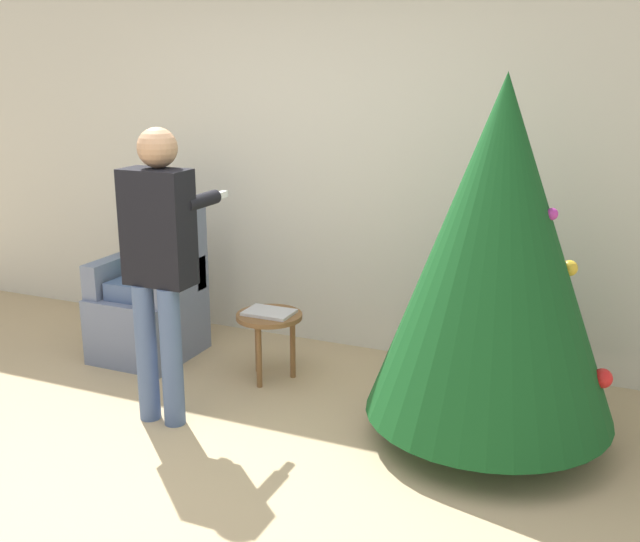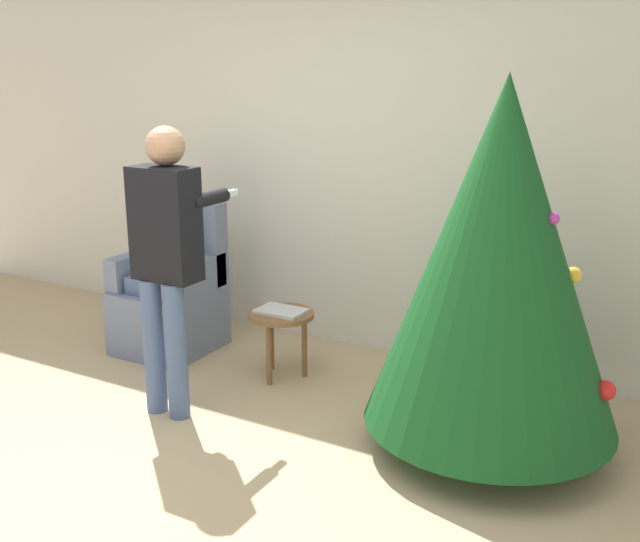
{
  "view_description": "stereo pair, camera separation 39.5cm",
  "coord_description": "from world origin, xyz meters",
  "px_view_note": "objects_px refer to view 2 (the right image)",
  "views": [
    {
      "loc": [
        2.05,
        -2.56,
        1.98
      ],
      "look_at": [
        0.52,
        0.93,
        0.92
      ],
      "focal_mm": 42.0,
      "sensor_mm": 36.0,
      "label": 1
    },
    {
      "loc": [
        2.4,
        -2.38,
        1.98
      ],
      "look_at": [
        0.52,
        0.93,
        0.92
      ],
      "focal_mm": 42.0,
      "sensor_mm": 36.0,
      "label": 2
    }
  ],
  "objects_px": {
    "armchair": "(172,298)",
    "person_standing": "(166,248)",
    "side_stool": "(281,322)",
    "christmas_tree": "(498,256)",
    "person_seated": "(167,254)"
  },
  "relations": [
    {
      "from": "person_seated",
      "to": "christmas_tree",
      "type": "bearing_deg",
      "value": -6.69
    },
    {
      "from": "person_standing",
      "to": "armchair",
      "type": "bearing_deg",
      "value": 130.34
    },
    {
      "from": "person_seated",
      "to": "armchair",
      "type": "bearing_deg",
      "value": 90.0
    },
    {
      "from": "armchair",
      "to": "side_stool",
      "type": "relative_size",
      "value": 2.36
    },
    {
      "from": "person_standing",
      "to": "side_stool",
      "type": "bearing_deg",
      "value": 68.2
    },
    {
      "from": "christmas_tree",
      "to": "person_standing",
      "type": "bearing_deg",
      "value": -164.58
    },
    {
      "from": "person_standing",
      "to": "side_stool",
      "type": "distance_m",
      "value": 0.99
    },
    {
      "from": "christmas_tree",
      "to": "person_standing",
      "type": "relative_size",
      "value": 1.17
    },
    {
      "from": "armchair",
      "to": "person_standing",
      "type": "height_order",
      "value": "person_standing"
    },
    {
      "from": "christmas_tree",
      "to": "side_stool",
      "type": "relative_size",
      "value": 4.4
    },
    {
      "from": "person_standing",
      "to": "side_stool",
      "type": "xyz_separation_m",
      "value": [
        0.29,
        0.72,
        -0.61
      ]
    },
    {
      "from": "person_seated",
      "to": "side_stool",
      "type": "height_order",
      "value": "person_seated"
    },
    {
      "from": "person_seated",
      "to": "person_standing",
      "type": "xyz_separation_m",
      "value": [
        0.67,
        -0.76,
        0.28
      ]
    },
    {
      "from": "person_standing",
      "to": "christmas_tree",
      "type": "bearing_deg",
      "value": 15.42
    },
    {
      "from": "christmas_tree",
      "to": "person_seated",
      "type": "distance_m",
      "value": 2.45
    }
  ]
}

